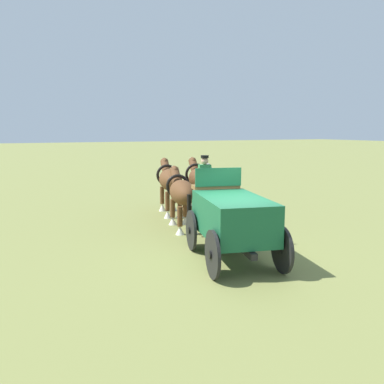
% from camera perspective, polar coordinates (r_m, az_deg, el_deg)
% --- Properties ---
extents(ground_plane, '(220.00, 220.00, 0.00)m').
position_cam_1_polar(ground_plane, '(11.00, 5.82, -9.74)').
color(ground_plane, olive).
extents(show_wagon, '(5.90, 2.65, 2.75)m').
position_cam_1_polar(show_wagon, '(10.81, 5.65, -3.57)').
color(show_wagon, '#195B38').
rests_on(show_wagon, ground).
extents(draft_horse_rear_near, '(3.07, 1.34, 2.13)m').
position_cam_1_polar(draft_horse_rear_near, '(14.14, -1.49, -0.16)').
color(draft_horse_rear_near, brown).
rests_on(draft_horse_rear_near, ground).
extents(draft_horse_rear_off, '(2.96, 1.38, 2.23)m').
position_cam_1_polar(draft_horse_rear_off, '(14.42, 3.60, 0.33)').
color(draft_horse_rear_off, '#9E998E').
rests_on(draft_horse_rear_off, ground).
extents(draft_horse_lead_near, '(3.10, 1.39, 2.27)m').
position_cam_1_polar(draft_horse_lead_near, '(16.65, -3.20, 1.61)').
color(draft_horse_lead_near, brown).
rests_on(draft_horse_lead_near, ground).
extents(draft_horse_lead_off, '(3.03, 1.41, 2.28)m').
position_cam_1_polar(draft_horse_lead_off, '(16.90, 1.16, 1.75)').
color(draft_horse_lead_off, brown).
rests_on(draft_horse_lead_off, ground).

